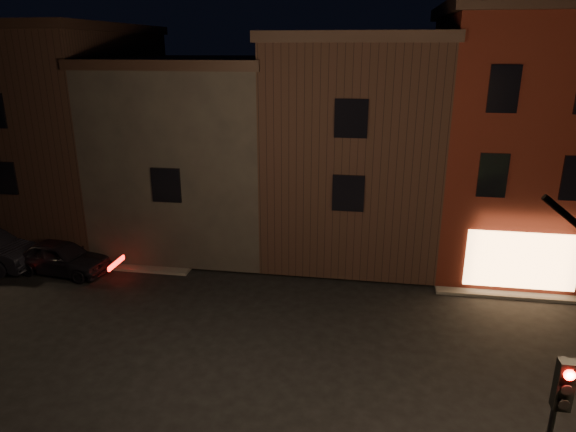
{
  "coord_description": "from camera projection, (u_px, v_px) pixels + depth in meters",
  "views": [
    {
      "loc": [
        2.3,
        -13.31,
        8.98
      ],
      "look_at": [
        -0.56,
        3.93,
        3.2
      ],
      "focal_mm": 32.0,
      "sensor_mm": 36.0,
      "label": 1
    }
  ],
  "objects": [
    {
      "name": "row_building_c",
      "position": [
        67.0,
        128.0,
        25.9
      ],
      "size": [
        7.3,
        10.3,
        9.9
      ],
      "color": "black",
      "rests_on": "ground"
    },
    {
      "name": "traffic_signal",
      "position": [
        553.0,
        428.0,
        8.74
      ],
      "size": [
        0.58,
        0.38,
        4.05
      ],
      "color": "black",
      "rests_on": "sidewalk_near_right"
    },
    {
      "name": "row_building_b",
      "position": [
        205.0,
        147.0,
        25.01
      ],
      "size": [
        7.8,
        10.3,
        8.4
      ],
      "color": "black",
      "rests_on": "ground"
    },
    {
      "name": "sidewalk_far_left",
      "position": [
        62.0,
        175.0,
        37.47
      ],
      "size": [
        30.0,
        30.0,
        0.12
      ],
      "primitive_type": "cube",
      "color": "#2D2B28",
      "rests_on": "ground"
    },
    {
      "name": "row_building_a",
      "position": [
        355.0,
        141.0,
        23.73
      ],
      "size": [
        7.3,
        10.3,
        9.4
      ],
      "color": "black",
      "rests_on": "ground"
    },
    {
      "name": "parked_car_a",
      "position": [
        61.0,
        257.0,
        21.22
      ],
      "size": [
        4.23,
        2.09,
        1.39
      ],
      "primitive_type": "imported",
      "rotation": [
        0.0,
        0.0,
        1.46
      ],
      "color": "black",
      "rests_on": "ground"
    },
    {
      "name": "corner_building",
      "position": [
        510.0,
        136.0,
        21.59
      ],
      "size": [
        6.5,
        8.5,
        10.5
      ],
      "color": "#46140C",
      "rests_on": "ground"
    },
    {
      "name": "ground",
      "position": [
        285.0,
        356.0,
        15.65
      ],
      "size": [
        120.0,
        120.0,
        0.0
      ],
      "primitive_type": "plane",
      "color": "black",
      "rests_on": "ground"
    }
  ]
}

